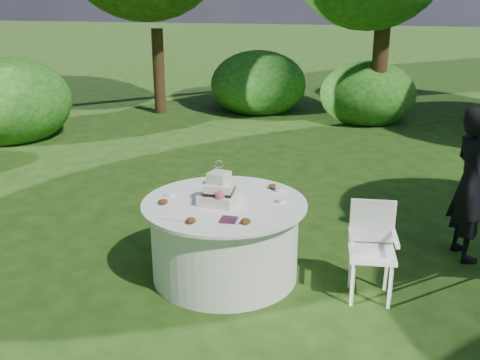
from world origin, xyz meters
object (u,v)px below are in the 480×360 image
napkins (229,220)px  cake (219,192)px  chair (372,242)px  guest (472,184)px  table (225,239)px

napkins → cake: bearing=115.0°
napkins → chair: chair is taller
napkins → cake: (-0.18, 0.39, 0.10)m
napkins → cake: cake is taller
napkins → chair: (1.23, 0.37, -0.26)m
guest → chair: guest is taller
napkins → table: bearing=108.3°
guest → table: size_ratio=1.02×
chair → table: bearing=177.6°
table → guest: bearing=21.8°
napkins → table: 0.60m
guest → chair: (-0.97, -0.99, -0.28)m
guest → cake: bearing=96.1°
guest → table: bearing=95.6°
table → napkins: bearing=-71.7°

